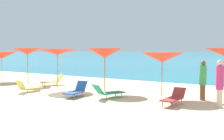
{
  "coord_description": "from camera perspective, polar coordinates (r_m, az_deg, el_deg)",
  "views": [
    {
      "loc": [
        10.0,
        -9.27,
        2.2
      ],
      "look_at": [
        2.28,
        2.29,
        1.2
      ],
      "focal_mm": 43.78,
      "sensor_mm": 36.0,
      "label": 1
    }
  ],
  "objects": [
    {
      "name": "umbrella_3",
      "position": [
        16.01,
        -11.34,
        3.72
      ],
      "size": [
        2.38,
        2.38,
        2.29
      ],
      "color": "#9E7F59",
      "rests_on": "ground_plane"
    },
    {
      "name": "umbrella_1",
      "position": [
        21.36,
        -22.07,
        2.89
      ],
      "size": [
        2.23,
        2.23,
        2.11
      ],
      "color": "#9E7F59",
      "rests_on": "ground_plane"
    },
    {
      "name": "lounge_chair_2",
      "position": [
        11.33,
        12.77,
        -5.62
      ],
      "size": [
        0.57,
        1.5,
        0.64
      ],
      "rotation": [
        0.0,
        0.0,
        -0.02
      ],
      "color": "#A53333",
      "rests_on": "ground_plane"
    },
    {
      "name": "umbrella_4",
      "position": [
        14.56,
        -1.53,
        3.51
      ],
      "size": [
        1.91,
        1.91,
        2.31
      ],
      "color": "#9E7F59",
      "rests_on": "ground_plane"
    },
    {
      "name": "ground_plane",
      "position": [
        21.83,
        6.29,
        -2.09
      ],
      "size": [
        50.0,
        100.0,
        0.3
      ],
      "primitive_type": "cube",
      "color": "beige"
    },
    {
      "name": "lounge_chair_4",
      "position": [
        13.11,
        -7.47,
        -4.25
      ],
      "size": [
        0.77,
        1.48,
        0.7
      ],
      "rotation": [
        0.0,
        0.0,
        0.18
      ],
      "color": "#1E478C",
      "rests_on": "ground_plane"
    },
    {
      "name": "beachgoer_0",
      "position": [
        12.68,
        18.44,
        -1.81
      ],
      "size": [
        0.3,
        0.3,
        1.75
      ],
      "rotation": [
        0.0,
        0.0,
        0.66
      ],
      "color": "brown",
      "rests_on": "ground_plane"
    },
    {
      "name": "umbrella_5",
      "position": [
        13.1,
        10.46,
        2.61
      ],
      "size": [
        2.18,
        2.18,
        2.11
      ],
      "color": "#9E7F59",
      "rests_on": "ground_plane"
    },
    {
      "name": "beachgoer_1",
      "position": [
        11.21,
        21.58,
        -2.28
      ],
      "size": [
        0.28,
        0.28,
        1.85
      ],
      "rotation": [
        0.0,
        0.0,
        3.02
      ],
      "color": "beige",
      "rests_on": "ground_plane"
    },
    {
      "name": "umbrella_2",
      "position": [
        19.0,
        -17.25,
        3.73
      ],
      "size": [
        1.88,
        1.88,
        2.35
      ],
      "color": "#9E7F59",
      "rests_on": "ground_plane"
    },
    {
      "name": "lounge_chair_0",
      "position": [
        12.58,
        -0.88,
        -4.57
      ],
      "size": [
        1.09,
        1.62,
        0.69
      ],
      "rotation": [
        0.0,
        0.0,
        2.75
      ],
      "color": "#268C66",
      "rests_on": "ground_plane"
    },
    {
      "name": "lounge_chair_6",
      "position": [
        15.15,
        -17.06,
        -3.42
      ],
      "size": [
        0.63,
        1.39,
        0.66
      ],
      "rotation": [
        0.0,
        0.0,
        3.07
      ],
      "color": "#D8BF4C",
      "rests_on": "ground_plane"
    },
    {
      "name": "lounge_chair_3",
      "position": [
        17.7,
        -12.35,
        -2.15
      ],
      "size": [
        1.2,
        1.55,
        0.68
      ],
      "rotation": [
        0.0,
        0.0,
        -0.48
      ],
      "color": "#D8BF4C",
      "rests_on": "ground_plane"
    }
  ]
}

